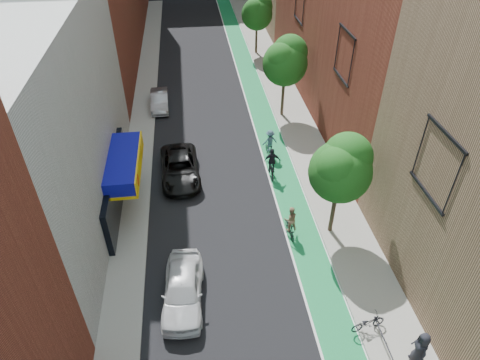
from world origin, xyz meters
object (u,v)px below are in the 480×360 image
object	(u,v)px
parked_car_white	(183,289)
parked_car_black	(180,168)
cyclist_lane_mid	(272,166)
cyclist_lane_far	(270,144)
pedestrian	(421,348)
parked_car_silver	(160,100)
cyclist_lane_near	(290,224)

from	to	relation	value
parked_car_white	parked_car_black	xyz separation A→B (m)	(0.00, 10.21, -0.06)
cyclist_lane_mid	cyclist_lane_far	bearing A→B (deg)	-91.40
parked_car_white	pedestrian	world-z (taller)	pedestrian
parked_car_white	cyclist_lane_far	size ratio (longest dim) A/B	2.35
parked_car_silver	cyclist_lane_near	distance (m)	18.38
parked_car_white	pedestrian	bearing A→B (deg)	-20.47
cyclist_lane_mid	cyclist_lane_far	xyz separation A→B (m)	(0.32, 2.58, 0.05)
cyclist_lane_mid	pedestrian	distance (m)	14.58
parked_car_white	cyclist_lane_near	world-z (taller)	cyclist_lane_near
parked_car_white	parked_car_silver	distance (m)	20.55
parked_car_silver	cyclist_lane_mid	size ratio (longest dim) A/B	1.91
parked_car_black	cyclist_lane_far	bearing A→B (deg)	13.23
cyclist_lane_far	pedestrian	world-z (taller)	cyclist_lane_far
cyclist_lane_far	pedestrian	size ratio (longest dim) A/B	1.10
parked_car_white	cyclist_lane_near	bearing A→B (deg)	36.04
parked_car_silver	cyclist_lane_mid	bearing A→B (deg)	-55.96
parked_car_white	parked_car_black	world-z (taller)	parked_car_white
parked_car_silver	cyclist_lane_far	world-z (taller)	cyclist_lane_far
parked_car_white	cyclist_lane_mid	distance (m)	11.36
parked_car_white	cyclist_lane_mid	world-z (taller)	cyclist_lane_mid
parked_car_black	pedestrian	size ratio (longest dim) A/B	2.93
cyclist_lane_mid	pedestrian	xyz separation A→B (m)	(3.75, -14.09, 0.20)
cyclist_lane_far	cyclist_lane_near	bearing A→B (deg)	76.19
cyclist_lane_mid	pedestrian	world-z (taller)	cyclist_lane_mid
parked_car_silver	cyclist_lane_near	bearing A→B (deg)	-66.25
pedestrian	cyclist_lane_far	bearing A→B (deg)	-166.75
cyclist_lane_near	cyclist_lane_far	xyz separation A→B (m)	(0.32, 8.25, 0.07)
parked_car_black	cyclist_lane_near	distance (m)	8.88
parked_car_black	cyclist_lane_mid	distance (m)	6.24
parked_car_white	parked_car_silver	size ratio (longest dim) A/B	1.15
cyclist_lane_far	parked_car_silver	bearing A→B (deg)	-57.51
cyclist_lane_near	parked_car_silver	bearing A→B (deg)	-69.73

